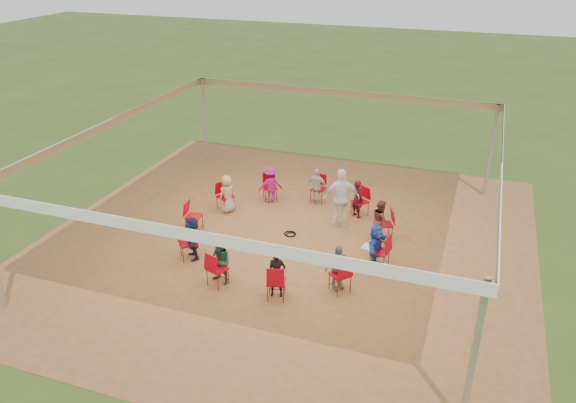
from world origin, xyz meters
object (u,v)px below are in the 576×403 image
(chair_2, at_px, (360,202))
(person_seated_2, at_px, (357,199))
(person_seated_0, at_px, (376,246))
(person_seated_9, at_px, (338,267))
(chair_7, at_px, (188,243))
(laptop, at_px, (370,245))
(person_seated_7, at_px, (221,262))
(chair_9, at_px, (276,282))
(chair_5, at_px, (225,197))
(chair_8, at_px, (217,269))
(person_seated_1, at_px, (381,220))
(person_seated_4, at_px, (271,185))
(chair_4, at_px, (270,187))
(cable_coil, at_px, (290,234))
(chair_6, at_px, (194,217))
(chair_3, at_px, (318,189))
(standing_person, at_px, (341,198))
(person_seated_5, at_px, (227,194))
(person_seated_6, at_px, (192,238))
(chair_1, at_px, (385,224))
(person_seated_3, at_px, (317,186))
(chair_10, at_px, (340,275))
(chair_0, at_px, (380,252))
(person_seated_8, at_px, (277,274))

(chair_2, distance_m, person_seated_2, 0.18)
(person_seated_0, xyz_separation_m, person_seated_9, (-0.64, -1.30, 0.00))
(chair_7, relative_size, laptop, 2.31)
(person_seated_7, distance_m, laptop, 3.77)
(person_seated_2, bearing_deg, chair_9, 115.14)
(chair_5, bearing_deg, chair_7, 32.73)
(chair_8, relative_size, person_seated_1, 0.77)
(person_seated_7, bearing_deg, person_seated_4, 114.55)
(chair_8, height_order, person_seated_7, person_seated_7)
(chair_9, relative_size, person_seated_2, 0.77)
(laptop, bearing_deg, chair_8, 133.60)
(chair_5, relative_size, person_seated_7, 0.77)
(person_seated_1, relative_size, person_seated_2, 1.00)
(chair_4, height_order, laptop, chair_4)
(cable_coil, bearing_deg, chair_6, -165.67)
(chair_6, distance_m, laptop, 5.06)
(person_seated_9, bearing_deg, chair_6, 115.14)
(person_seated_4, bearing_deg, cable_coil, 94.31)
(laptop, bearing_deg, chair_3, 46.40)
(chair_3, distance_m, person_seated_9, 4.79)
(chair_4, distance_m, chair_8, 4.90)
(person_seated_0, xyz_separation_m, cable_coil, (-2.56, 0.81, -0.57))
(person_seated_7, xyz_separation_m, standing_person, (1.95, 3.81, 0.30))
(chair_8, bearing_deg, cable_coil, 92.65)
(person_seated_1, xyz_separation_m, person_seated_5, (-4.68, 0.14, 0.00))
(chair_3, height_order, person_seated_6, person_seated_6)
(laptop, bearing_deg, standing_person, 44.41)
(person_seated_4, bearing_deg, chair_3, 168.08)
(chair_1, distance_m, chair_5, 4.90)
(chair_5, xyz_separation_m, person_seated_6, (0.42, -2.82, 0.14))
(person_seated_5, relative_size, person_seated_9, 1.00)
(chair_6, xyz_separation_m, person_seated_9, (4.57, -1.44, 0.14))
(person_seated_6, bearing_deg, person_seated_9, 49.09)
(chair_9, bearing_deg, cable_coil, 88.72)
(chair_1, relative_size, chair_3, 1.00)
(person_seated_3, bearing_deg, chair_7, 64.86)
(person_seated_3, bearing_deg, person_seated_6, 65.45)
(chair_1, bearing_deg, person_seated_4, 50.22)
(person_seated_6, relative_size, person_seated_9, 1.00)
(chair_10, bearing_deg, chair_9, 163.64)
(chair_0, relative_size, chair_1, 1.00)
(chair_10, bearing_deg, chair_8, 147.27)
(person_seated_2, distance_m, person_seated_3, 1.45)
(person_seated_9, bearing_deg, person_seated_2, 49.09)
(chair_4, height_order, person_seated_2, person_seated_2)
(chair_6, xyz_separation_m, person_seated_1, (5.04, 1.30, 0.14))
(chair_7, bearing_deg, person_seated_9, 50.22)
(person_seated_8, bearing_deg, chair_3, 81.63)
(chair_4, relative_size, person_seated_9, 0.77)
(laptop, bearing_deg, person_seated_3, 47.53)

